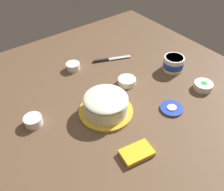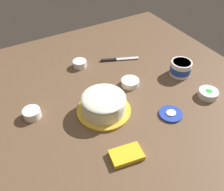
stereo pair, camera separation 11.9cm
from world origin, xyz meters
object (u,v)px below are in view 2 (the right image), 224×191
at_px(spreading_knife, 116,59).
at_px(sprinkle_bowl_green, 208,93).
at_px(frosted_cake, 104,104).
at_px(candy_box_lower, 126,155).
at_px(frosting_tub, 181,68).
at_px(sprinkle_bowl_blue, 32,113).
at_px(sprinkle_bowl_orange, 80,64).
at_px(sprinkle_bowl_rainbow, 130,82).
at_px(frosting_tub_lid, 171,114).

relative_size(spreading_knife, sprinkle_bowl_green, 2.28).
height_order(frosted_cake, sprinkle_bowl_green, frosted_cake).
bearing_deg(candy_box_lower, sprinkle_bowl_green, -160.12).
relative_size(frosted_cake, sprinkle_bowl_green, 2.63).
height_order(frosting_tub, sprinkle_bowl_green, frosting_tub).
relative_size(frosting_tub, sprinkle_bowl_blue, 1.42).
bearing_deg(sprinkle_bowl_orange, frosting_tub, 142.82).
height_order(sprinkle_bowl_blue, candy_box_lower, sprinkle_bowl_blue).
height_order(spreading_knife, sprinkle_bowl_orange, sprinkle_bowl_orange).
bearing_deg(candy_box_lower, sprinkle_bowl_rainbow, -115.46).
relative_size(frosting_tub_lid, spreading_knife, 0.50).
relative_size(frosting_tub_lid, sprinkle_bowl_blue, 1.34).
xyz_separation_m(sprinkle_bowl_orange, sprinkle_bowl_green, (-0.46, 0.57, -0.00)).
relative_size(sprinkle_bowl_rainbow, candy_box_lower, 0.74).
bearing_deg(spreading_knife, frosted_cake, 51.72).
distance_m(frosted_cake, sprinkle_bowl_orange, 0.41).
relative_size(frosting_tub_lid, sprinkle_bowl_green, 1.13).
relative_size(spreading_knife, candy_box_lower, 1.72).
bearing_deg(frosting_tub, candy_box_lower, 29.76).
bearing_deg(spreading_knife, frosting_tub, 128.67).
xyz_separation_m(frosting_tub_lid, candy_box_lower, (0.31, 0.10, 0.01)).
xyz_separation_m(frosted_cake, frosting_tub, (-0.52, -0.05, -0.01)).
relative_size(sprinkle_bowl_rainbow, sprinkle_bowl_orange, 1.22).
distance_m(sprinkle_bowl_orange, sprinkle_bowl_green, 0.73).
bearing_deg(frosted_cake, candy_box_lower, 80.87).
relative_size(frosting_tub, sprinkle_bowl_green, 1.19).
height_order(sprinkle_bowl_rainbow, sprinkle_bowl_green, sprinkle_bowl_green).
distance_m(frosting_tub_lid, sprinkle_bowl_blue, 0.66).
bearing_deg(sprinkle_bowl_green, sprinkle_bowl_orange, -51.10).
xyz_separation_m(sprinkle_bowl_orange, candy_box_lower, (0.10, 0.68, -0.01)).
bearing_deg(sprinkle_bowl_orange, sprinkle_bowl_blue, 35.89).
bearing_deg(spreading_knife, frosting_tub_lid, 88.67).
distance_m(sprinkle_bowl_orange, candy_box_lower, 0.68).
distance_m(frosting_tub, sprinkle_bowl_blue, 0.83).
bearing_deg(frosting_tub, sprinkle_bowl_green, 89.00).
xyz_separation_m(spreading_knife, candy_box_lower, (0.32, 0.63, 0.01)).
relative_size(frosted_cake, sprinkle_bowl_orange, 3.25).
bearing_deg(sprinkle_bowl_rainbow, frosted_cake, 26.43).
bearing_deg(sprinkle_bowl_green, sprinkle_bowl_rainbow, -43.26).
height_order(frosting_tub, sprinkle_bowl_rainbow, frosting_tub).
distance_m(spreading_knife, candy_box_lower, 0.70).
bearing_deg(frosting_tub_lid, candy_box_lower, 17.10).
height_order(spreading_knife, candy_box_lower, candy_box_lower).
height_order(frosted_cake, candy_box_lower, frosted_cake).
relative_size(spreading_knife, sprinkle_bowl_orange, 2.81).
distance_m(sprinkle_bowl_blue, sprinkle_bowl_orange, 0.45).
distance_m(frosted_cake, spreading_knife, 0.45).
bearing_deg(spreading_knife, sprinkle_bowl_blue, 20.04).
relative_size(frosting_tub_lid, candy_box_lower, 0.85).
relative_size(sprinkle_bowl_blue, sprinkle_bowl_green, 0.84).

